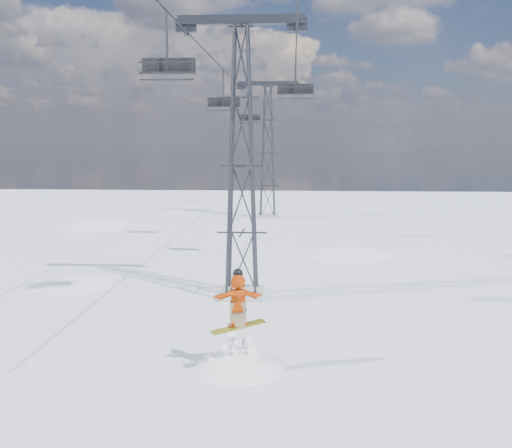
% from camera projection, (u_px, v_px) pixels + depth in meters
% --- Properties ---
extents(ground, '(120.00, 120.00, 0.00)m').
position_uv_depth(ground, '(190.00, 372.00, 16.22)').
color(ground, white).
rests_on(ground, ground).
extents(snow_terrain, '(39.00, 37.00, 22.00)m').
position_uv_depth(snow_terrain, '(178.00, 379.00, 38.87)').
color(snow_terrain, white).
rests_on(snow_terrain, ground).
extents(lift_tower_near, '(5.20, 1.80, 11.43)m').
position_uv_depth(lift_tower_near, '(242.00, 167.00, 23.28)').
color(lift_tower_near, '#999999').
rests_on(lift_tower_near, ground).
extents(lift_tower_far, '(5.20, 1.80, 11.43)m').
position_uv_depth(lift_tower_far, '(268.00, 154.00, 47.97)').
color(lift_tower_far, '#999999').
rests_on(lift_tower_far, ground).
extents(haul_cables, '(4.46, 51.00, 0.06)m').
position_uv_depth(haul_cables, '(258.00, 68.00, 33.86)').
color(haul_cables, black).
rests_on(haul_cables, ground).
extents(snowboarder_jump, '(4.40, 4.40, 6.95)m').
position_uv_depth(snowboarder_jump, '(240.00, 421.00, 16.78)').
color(snowboarder_jump, white).
rests_on(snowboarder_jump, ground).
extents(lift_chair_near, '(1.87, 0.54, 2.31)m').
position_uv_depth(lift_chair_near, '(168.00, 68.00, 19.39)').
color(lift_chair_near, black).
rests_on(lift_chair_near, ground).
extents(lift_chair_mid, '(1.83, 0.53, 2.27)m').
position_uv_depth(lift_chair_mid, '(296.00, 90.00, 28.43)').
color(lift_chair_mid, black).
rests_on(lift_chair_mid, ground).
extents(lift_chair_far, '(2.03, 0.58, 2.51)m').
position_uv_depth(lift_chair_far, '(224.00, 103.00, 35.18)').
color(lift_chair_far, black).
rests_on(lift_chair_far, ground).
extents(lift_chair_extra, '(2.09, 0.60, 2.59)m').
position_uv_depth(lift_chair_extra, '(250.00, 118.00, 56.59)').
color(lift_chair_extra, black).
rests_on(lift_chair_extra, ground).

